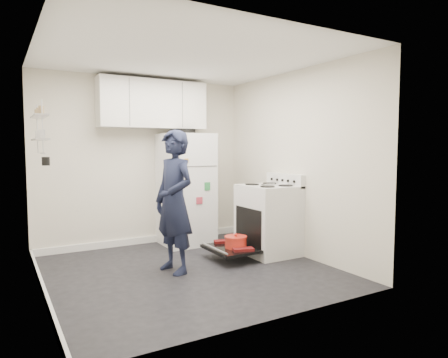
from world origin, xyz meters
TOP-DOWN VIEW (x-y plane):
  - room at (-0.03, 0.03)m, footprint 3.21×3.21m
  - electric_range at (1.26, 0.15)m, footprint 0.66×0.76m
  - open_oven_door at (0.70, 0.14)m, footprint 0.55×0.72m
  - refrigerator at (0.54, 1.25)m, footprint 0.72×0.74m
  - upper_cabinets at (0.10, 1.43)m, footprint 1.60×0.33m
  - wall_shelf_rack at (-1.52, 0.49)m, footprint 0.14×0.60m
  - person at (-0.15, 0.05)m, footprint 0.52×0.68m

SIDE VIEW (x-z plane):
  - open_oven_door at x=0.70m, z-range 0.08..0.30m
  - electric_range at x=1.26m, z-range -0.08..1.02m
  - person at x=-0.15m, z-range 0.00..1.67m
  - refrigerator at x=0.54m, z-range -0.03..1.71m
  - room at x=-0.03m, z-range -0.05..2.46m
  - wall_shelf_rack at x=-1.52m, z-range 1.37..1.98m
  - upper_cabinets at x=0.10m, z-range 1.75..2.45m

